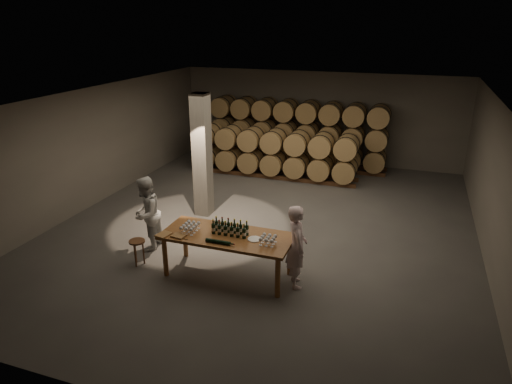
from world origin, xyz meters
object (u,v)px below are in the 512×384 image
(tasting_table, at_px, (227,240))
(person_man, at_px, (297,246))
(stool, at_px, (137,245))
(person_woman, at_px, (146,214))
(plate, at_px, (254,239))
(bottle_cluster, at_px, (230,229))
(notebook_near, at_px, (179,236))

(tasting_table, bearing_deg, person_man, 3.79)
(tasting_table, height_order, stool, tasting_table)
(person_woman, bearing_deg, plate, 72.51)
(tasting_table, bearing_deg, bottle_cluster, 43.81)
(plate, relative_size, person_man, 0.16)
(tasting_table, xyz_separation_m, bottle_cluster, (0.05, 0.04, 0.21))
(bottle_cluster, xyz_separation_m, stool, (-2.00, -0.28, -0.55))
(person_woman, bearing_deg, notebook_near, 48.83)
(person_woman, bearing_deg, bottle_cluster, 71.55)
(person_man, bearing_deg, plate, 73.42)
(plate, relative_size, stool, 0.48)
(bottle_cluster, relative_size, person_woman, 0.43)
(tasting_table, xyz_separation_m, stool, (-1.95, -0.23, -0.34))
(plate, distance_m, stool, 2.58)
(stool, bearing_deg, person_woman, 104.89)
(tasting_table, relative_size, bottle_cluster, 3.57)
(plate, relative_size, person_woman, 0.16)
(person_man, bearing_deg, person_woman, 59.73)
(tasting_table, height_order, person_woman, person_woman)
(notebook_near, bearing_deg, stool, -179.49)
(notebook_near, distance_m, stool, 1.19)
(tasting_table, distance_m, notebook_near, 0.95)
(notebook_near, relative_size, stool, 0.47)
(person_man, distance_m, person_woman, 3.56)
(plate, bearing_deg, bottle_cluster, 173.73)
(bottle_cluster, relative_size, stool, 1.30)
(plate, xyz_separation_m, stool, (-2.53, -0.22, -0.45))
(plate, distance_m, notebook_near, 1.49)
(notebook_near, bearing_deg, person_woman, 154.17)
(bottle_cluster, xyz_separation_m, plate, (0.53, -0.06, -0.10))
(notebook_near, bearing_deg, bottle_cluster, 33.11)
(plate, distance_m, person_woman, 2.77)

